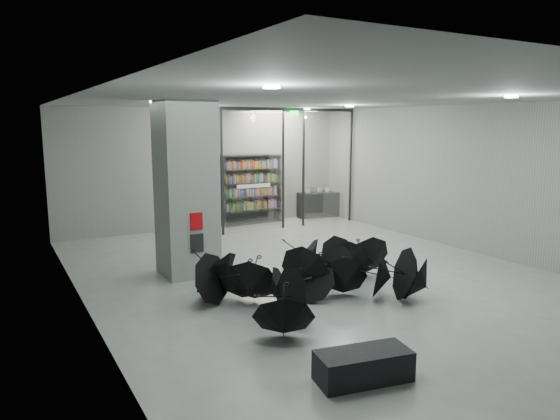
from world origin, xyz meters
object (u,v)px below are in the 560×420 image
bookshelf (251,189)px  shop_counter (317,205)px  umbrella_cluster (313,283)px  column (186,189)px  bench (363,366)px

bookshelf → shop_counter: 2.86m
shop_counter → umbrella_cluster: (-5.22, -7.64, -0.15)m
umbrella_cluster → bookshelf: bearing=72.3°
column → bookshelf: bearing=49.8°
shop_counter → umbrella_cluster: umbrella_cluster is taller
shop_counter → bookshelf: bearing=-169.1°
bench → bookshelf: bookshelf is taller
shop_counter → umbrella_cluster: size_ratio=0.30×
umbrella_cluster → shop_counter: bearing=55.7°
bench → umbrella_cluster: (1.23, 3.14, 0.10)m
bookshelf → shop_counter: size_ratio=1.55×
bench → bookshelf: size_ratio=0.54×
shop_counter → column: bearing=-133.3°
shop_counter → umbrella_cluster: 9.25m
bench → shop_counter: size_ratio=0.84×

